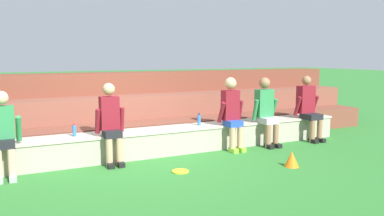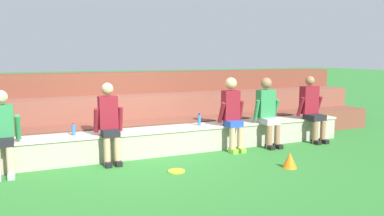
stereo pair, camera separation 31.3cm
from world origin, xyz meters
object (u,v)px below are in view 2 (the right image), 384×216
person_center (232,112)px  water_bottle_mid_right (315,111)px  person_right_of_center (268,110)px  person_left_of_center (109,121)px  person_far_right (312,107)px  water_bottle_mid_left (199,120)px  water_bottle_near_right (74,129)px  person_far_left (2,131)px  frisbee (176,171)px  sports_cone (290,160)px

person_center → water_bottle_mid_right: 2.32m
person_center → person_right_of_center: size_ratio=1.02×
person_left_of_center → person_far_right: bearing=-0.3°
person_center → water_bottle_mid_left: (-0.55, 0.30, -0.16)m
water_bottle_near_right → water_bottle_mid_right: bearing=0.2°
person_far_right → water_bottle_mid_right: (0.36, 0.30, -0.15)m
person_left_of_center → person_center: bearing=-1.1°
person_center → water_bottle_near_right: 2.89m
person_left_of_center → person_center: 2.33m
person_center → water_bottle_mid_right: (2.30, 0.32, -0.17)m
person_far_left → water_bottle_near_right: person_far_left is taller
person_left_of_center → frisbee: (0.84, -0.93, -0.70)m
person_center → person_far_right: 1.93m
person_center → person_right_of_center: bearing=-0.1°
person_right_of_center → person_far_right: size_ratio=1.00×
water_bottle_mid_right → sports_cone: (-2.02, -1.74, -0.45)m
frisbee → person_far_left: bearing=160.1°
frisbee → water_bottle_mid_right: bearing=17.7°
water_bottle_mid_right → sports_cone: 2.71m
person_left_of_center → water_bottle_mid_left: size_ratio=5.83×
water_bottle_mid_left → frisbee: size_ratio=0.86×
sports_cone → frisbee: bearing=163.1°
person_far_right → sports_cone: person_far_right is taller
person_far_left → sports_cone: (4.20, -1.42, -0.55)m
person_far_left → water_bottle_mid_right: (6.23, 0.32, -0.11)m
person_left_of_center → water_bottle_mid_right: size_ratio=6.26×
person_left_of_center → person_far_right: size_ratio=0.98×
person_right_of_center → person_center: bearing=179.9°
person_center → person_right_of_center: person_center is taller
person_right_of_center → person_left_of_center: bearing=179.2°
person_center → person_far_left: bearing=180.0°
water_bottle_near_right → sports_cone: 3.61m
water_bottle_mid_right → water_bottle_near_right: 5.17m
person_left_of_center → water_bottle_near_right: person_left_of_center is taller
person_far_left → water_bottle_mid_left: (3.38, 0.30, -0.10)m
water_bottle_near_right → person_right_of_center: bearing=-4.7°
water_bottle_near_right → person_far_left: bearing=-164.0°
person_right_of_center → water_bottle_mid_left: 1.40m
water_bottle_mid_right → water_bottle_near_right: (-5.17, -0.02, -0.00)m
person_center → sports_cone: person_center is taller
person_far_left → person_center: 3.93m
water_bottle_mid_left → water_bottle_mid_right: (2.85, 0.03, -0.01)m
person_center → water_bottle_mid_right: bearing=8.0°
person_right_of_center → water_bottle_mid_right: size_ratio=6.35×
water_bottle_mid_right → frisbee: 4.01m
person_left_of_center → sports_cone: bearing=-29.4°
water_bottle_mid_left → person_right_of_center: bearing=-12.4°
water_bottle_mid_right → sports_cone: bearing=-139.3°
person_far_right → frisbee: 3.61m
person_center → person_right_of_center: 0.80m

